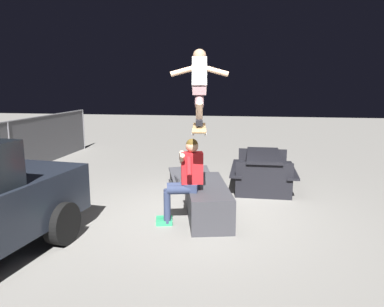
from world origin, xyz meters
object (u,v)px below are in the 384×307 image
(skater_airborne, at_px, (199,83))
(picnic_table_back, at_px, (263,165))
(kicker_ramp, at_px, (193,182))
(person_sitting_on_ledge, at_px, (185,176))
(ledge_box_main, at_px, (207,200))
(skateboard, at_px, (199,129))

(skater_airborne, distance_m, picnic_table_back, 3.04)
(skater_airborne, distance_m, kicker_ramp, 3.14)
(person_sitting_on_ledge, xyz_separation_m, picnic_table_back, (2.28, -1.29, -0.28))
(ledge_box_main, relative_size, skater_airborne, 1.65)
(skater_airborne, bearing_deg, kicker_ramp, 11.48)
(ledge_box_main, distance_m, picnic_table_back, 2.13)
(person_sitting_on_ledge, relative_size, picnic_table_back, 0.81)
(ledge_box_main, bearing_deg, skater_airborne, 167.63)
(picnic_table_back, bearing_deg, kicker_ramp, 90.73)
(ledge_box_main, xyz_separation_m, skater_airborne, (-0.38, 0.08, 1.96))
(ledge_box_main, height_order, kicker_ramp, ledge_box_main)
(skateboard, height_order, picnic_table_back, skateboard)
(picnic_table_back, bearing_deg, person_sitting_on_ledge, 150.53)
(skater_airborne, bearing_deg, skateboard, -172.08)
(kicker_ramp, relative_size, picnic_table_back, 0.71)
(skater_airborne, bearing_deg, person_sitting_on_ledge, 94.77)
(ledge_box_main, xyz_separation_m, person_sitting_on_ledge, (-0.40, 0.30, 0.51))
(ledge_box_main, height_order, person_sitting_on_ledge, person_sitting_on_ledge)
(skateboard, xyz_separation_m, skater_airborne, (0.06, 0.01, 0.69))
(ledge_box_main, distance_m, skateboard, 1.34)
(skateboard, bearing_deg, ledge_box_main, -9.81)
(person_sitting_on_ledge, height_order, skateboard, skateboard)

